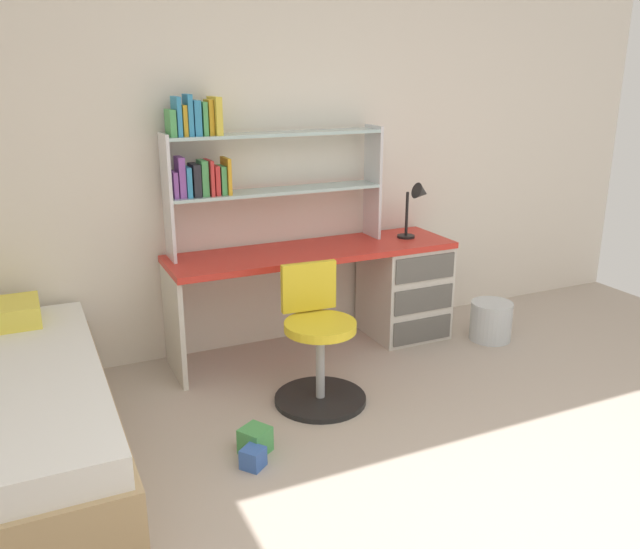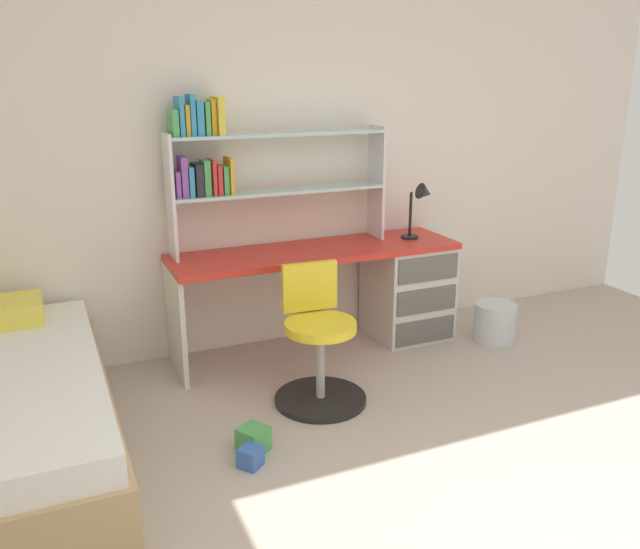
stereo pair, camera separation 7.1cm
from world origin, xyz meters
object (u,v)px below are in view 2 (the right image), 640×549
Objects in this scene: toy_block_blue_1 at (250,457)px; toy_block_green_3 at (253,439)px; swivel_chair at (319,350)px; desk at (383,284)px; bookshelf_hutch at (245,162)px; waste_bin at (495,322)px; desk_lamp at (422,202)px.

toy_block_blue_1 is 0.13m from toy_block_green_3.
swivel_chair is 7.86× the size of toy_block_blue_1.
desk is 2.45× the size of swivel_chair.
waste_bin is at bearing -17.33° from bookshelf_hutch.
desk_lamp reaches higher than desk.
toy_block_green_3 reaches higher than toy_block_blue_1.
toy_block_green_3 is (-1.28, -1.01, -0.33)m from desk.
bookshelf_hutch is 1.25m from swivel_chair.
desk is at bearing 38.47° from toy_block_green_3.
waste_bin is at bearing 11.33° from swivel_chair.
toy_block_green_3 is at bearing -107.33° from bookshelf_hutch.
waste_bin is at bearing -37.29° from desk_lamp.
toy_block_blue_1 is at bearing -145.25° from desk_lamp.
bookshelf_hutch is 1.81m from toy_block_blue_1.
desk is 1.34× the size of bookshelf_hutch.
bookshelf_hutch is 14.33× the size of toy_block_blue_1.
toy_block_green_3 is at bearing -141.53° from desk.
desk is 6.60× the size of waste_bin.
bookshelf_hutch reaches higher than toy_block_green_3.
desk_lamp is 2.14m from toy_block_blue_1.
bookshelf_hutch reaches higher than swivel_chair.
toy_block_blue_1 is (-0.41, -1.28, -1.21)m from bookshelf_hutch.
bookshelf_hutch is (-0.91, 0.14, 0.87)m from desk.
desk_lamp is at bearing 31.11° from swivel_chair.
toy_block_green_3 is (-0.51, -0.36, -0.24)m from swivel_chair.
desk_lamp is 2.03m from toy_block_green_3.
waste_bin is at bearing -27.33° from desk.
swivel_chair reaches higher than toy_block_green_3.
desk_lamp is at bearing 142.71° from waste_bin.
bookshelf_hutch is 2.03m from waste_bin.
swivel_chair is (-0.77, -0.65, -0.09)m from desk.
toy_block_green_3 is (-1.97, -0.66, -0.07)m from waste_bin.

